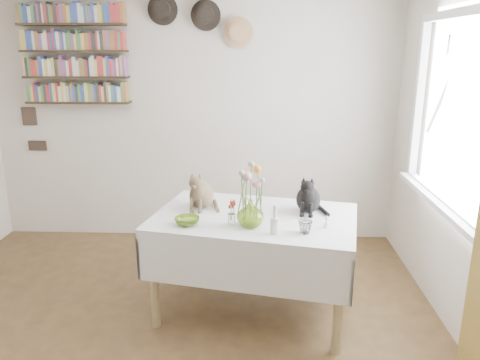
{
  "coord_description": "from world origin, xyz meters",
  "views": [
    {
      "loc": [
        0.66,
        -2.35,
        1.91
      ],
      "look_at": [
        0.53,
        0.68,
        1.05
      ],
      "focal_mm": 35.0,
      "sensor_mm": 36.0,
      "label": 1
    }
  ],
  "objects_px": {
    "black_cat": "(308,193)",
    "bookshelf_unit": "(75,55)",
    "flower_vase": "(250,213)",
    "tabby_cat": "(201,188)",
    "dining_table": "(254,240)"
  },
  "relations": [
    {
      "from": "black_cat",
      "to": "bookshelf_unit",
      "type": "distance_m",
      "value": 2.64
    },
    {
      "from": "flower_vase",
      "to": "bookshelf_unit",
      "type": "height_order",
      "value": "bookshelf_unit"
    },
    {
      "from": "tabby_cat",
      "to": "black_cat",
      "type": "bearing_deg",
      "value": 9.59
    },
    {
      "from": "flower_vase",
      "to": "bookshelf_unit",
      "type": "bearing_deg",
      "value": 137.12
    },
    {
      "from": "tabby_cat",
      "to": "black_cat",
      "type": "relative_size",
      "value": 1.03
    },
    {
      "from": "black_cat",
      "to": "flower_vase",
      "type": "bearing_deg",
      "value": -131.41
    },
    {
      "from": "flower_vase",
      "to": "black_cat",
      "type": "bearing_deg",
      "value": 37.27
    },
    {
      "from": "black_cat",
      "to": "bookshelf_unit",
      "type": "xyz_separation_m",
      "value": [
        -2.12,
        1.27,
        0.94
      ]
    },
    {
      "from": "bookshelf_unit",
      "to": "black_cat",
      "type": "bearing_deg",
      "value": -30.91
    },
    {
      "from": "bookshelf_unit",
      "to": "flower_vase",
      "type": "bearing_deg",
      "value": -42.88
    },
    {
      "from": "tabby_cat",
      "to": "flower_vase",
      "type": "distance_m",
      "value": 0.53
    },
    {
      "from": "dining_table",
      "to": "flower_vase",
      "type": "distance_m",
      "value": 0.35
    },
    {
      "from": "bookshelf_unit",
      "to": "dining_table",
      "type": "bearing_deg",
      "value": -38.45
    },
    {
      "from": "flower_vase",
      "to": "dining_table",
      "type": "bearing_deg",
      "value": 82.79
    },
    {
      "from": "tabby_cat",
      "to": "bookshelf_unit",
      "type": "bearing_deg",
      "value": 151.45
    }
  ]
}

